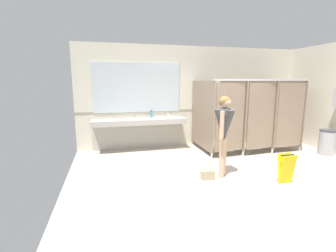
{
  "coord_description": "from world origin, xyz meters",
  "views": [
    {
      "loc": [
        -2.65,
        -4.2,
        1.89
      ],
      "look_at": [
        -1.46,
        0.46,
        1.0
      ],
      "focal_mm": 25.72,
      "sensor_mm": 36.0,
      "label": 1
    }
  ],
  "objects_px": {
    "handbag": "(208,174)",
    "trash_bin": "(327,142)",
    "soap_dispenser": "(151,114)",
    "wet_floor_sign": "(286,168)",
    "person_standing": "(224,127)"
  },
  "relations": [
    {
      "from": "handbag",
      "to": "trash_bin",
      "type": "bearing_deg",
      "value": 11.51
    },
    {
      "from": "soap_dispenser",
      "to": "handbag",
      "type": "bearing_deg",
      "value": -75.67
    },
    {
      "from": "trash_bin",
      "to": "wet_floor_sign",
      "type": "xyz_separation_m",
      "value": [
        -2.33,
        -1.27,
        -0.04
      ]
    },
    {
      "from": "handbag",
      "to": "soap_dispenser",
      "type": "height_order",
      "value": "soap_dispenser"
    },
    {
      "from": "person_standing",
      "to": "wet_floor_sign",
      "type": "relative_size",
      "value": 2.88
    },
    {
      "from": "trash_bin",
      "to": "person_standing",
      "type": "xyz_separation_m",
      "value": [
        -3.33,
        -0.66,
        0.69
      ]
    },
    {
      "from": "soap_dispenser",
      "to": "wet_floor_sign",
      "type": "bearing_deg",
      "value": -56.68
    },
    {
      "from": "trash_bin",
      "to": "soap_dispenser",
      "type": "bearing_deg",
      "value": 157.74
    },
    {
      "from": "person_standing",
      "to": "handbag",
      "type": "bearing_deg",
      "value": -165.41
    },
    {
      "from": "trash_bin",
      "to": "person_standing",
      "type": "height_order",
      "value": "person_standing"
    },
    {
      "from": "person_standing",
      "to": "trash_bin",
      "type": "bearing_deg",
      "value": 11.17
    },
    {
      "from": "soap_dispenser",
      "to": "trash_bin",
      "type": "bearing_deg",
      "value": -22.26
    },
    {
      "from": "trash_bin",
      "to": "soap_dispenser",
      "type": "distance_m",
      "value": 4.72
    },
    {
      "from": "trash_bin",
      "to": "wet_floor_sign",
      "type": "bearing_deg",
      "value": -151.38
    },
    {
      "from": "person_standing",
      "to": "wet_floor_sign",
      "type": "height_order",
      "value": "person_standing"
    }
  ]
}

